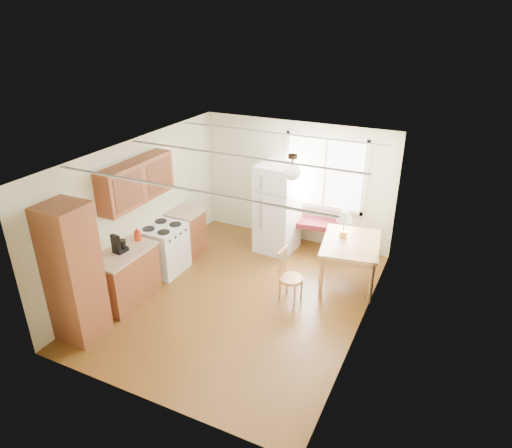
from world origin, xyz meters
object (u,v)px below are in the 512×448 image
Objects in this scene: bench at (309,223)px; chair at (287,272)px; refrigerator at (277,208)px; dining_table at (351,247)px.

chair is at bearing -88.85° from bench.
dining_table is at bearing -15.90° from refrigerator.
dining_table is (1.08, -0.94, 0.15)m from bench.
dining_table is 1.56× the size of chair.
chair is (0.28, -1.91, -0.03)m from bench.
chair is at bearing -57.61° from refrigerator.
chair reaches higher than dining_table.
refrigerator is 1.76m from dining_table.
bench is 1.51× the size of chair.
bench is at bearing 102.54° from chair.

